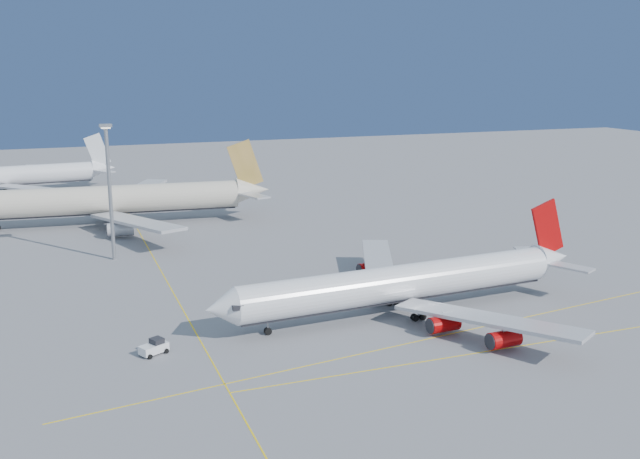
# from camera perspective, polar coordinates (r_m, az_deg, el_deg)

# --- Properties ---
(ground) EXTENTS (500.00, 500.00, 0.00)m
(ground) POSITION_cam_1_polar(r_m,az_deg,el_deg) (108.48, 12.03, -6.37)
(ground) COLOR slate
(ground) RESTS_ON ground
(taxiway_lines) EXTENTS (118.86, 140.00, 0.02)m
(taxiway_lines) POSITION_cam_1_polar(r_m,az_deg,el_deg) (107.03, 3.49, -6.36)
(taxiway_lines) COLOR yellow
(taxiway_lines) RESTS_ON ground
(airliner_virgin) EXTENTS (60.71, 54.41, 14.97)m
(airliner_virgin) POSITION_cam_1_polar(r_m,az_deg,el_deg) (105.04, 7.07, -4.23)
(airliner_virgin) COLOR white
(airliner_virgin) RESTS_ON ground
(airliner_etihad) EXTENTS (71.28, 65.60, 18.59)m
(airliner_etihad) POSITION_cam_1_polar(r_m,az_deg,el_deg) (168.61, -15.97, 2.31)
(airliner_etihad) COLOR beige
(airliner_etihad) RESTS_ON ground
(airliner_third) EXTENTS (59.91, 55.01, 16.06)m
(airliner_third) POSITION_cam_1_polar(r_m,az_deg,el_deg) (221.12, -23.67, 3.94)
(airliner_third) COLOR white
(airliner_third) RESTS_ON ground
(pushback_tug) EXTENTS (3.94, 3.34, 1.98)m
(pushback_tug) POSITION_cam_1_polar(r_m,az_deg,el_deg) (93.01, -13.12, -9.15)
(pushback_tug) COLOR white
(pushback_tug) RESTS_ON ground
(light_mast) EXTENTS (2.18, 2.18, 25.18)m
(light_mast) POSITION_cam_1_polar(r_m,az_deg,el_deg) (135.97, -16.51, 3.75)
(light_mast) COLOR gray
(light_mast) RESTS_ON ground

